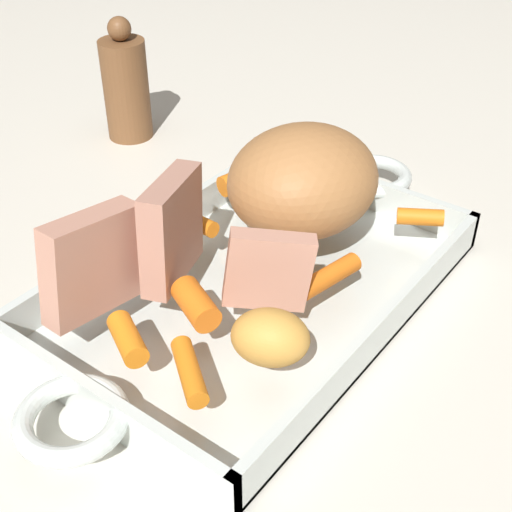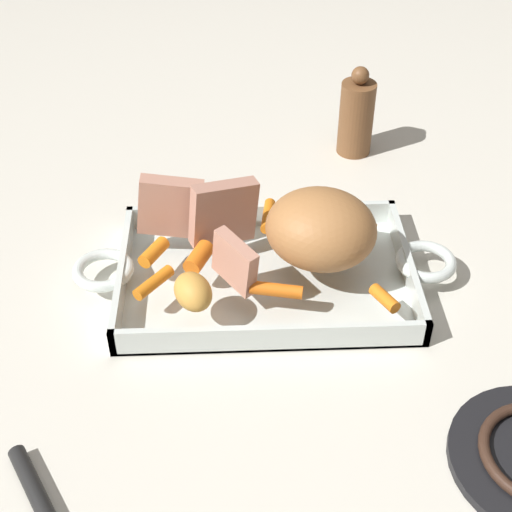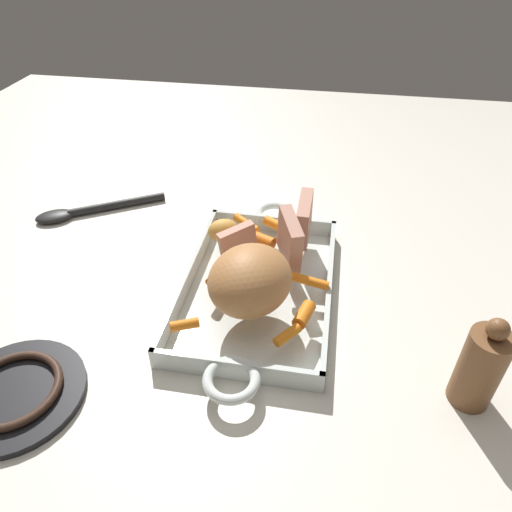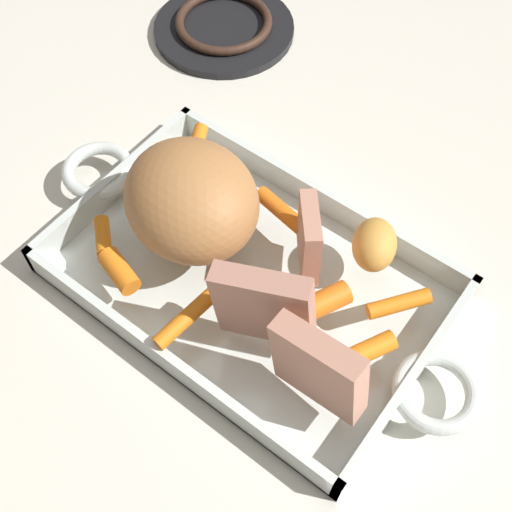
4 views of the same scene
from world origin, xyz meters
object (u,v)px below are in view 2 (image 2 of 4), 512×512
baby_carrot_center_left (361,222)px  baby_carrot_center_right (328,212)px  roast_slice_thick (170,207)px  potato_whole (193,292)px  baby_carrot_southeast (384,298)px  baby_carrot_long (154,252)px  baby_carrot_short (268,216)px  baby_carrot_southwest (154,282)px  baby_carrot_northwest (276,290)px  roasting_dish (266,275)px  roast_slice_outer (224,213)px  baby_carrot_northeast (199,258)px  roast_slice_thin (235,262)px  pepper_mill (356,116)px  pork_roast (321,229)px

baby_carrot_center_left → baby_carrot_center_right: bearing=-25.5°
roast_slice_thick → potato_whole: bearing=102.7°
potato_whole → baby_carrot_southeast: bearing=178.5°
baby_carrot_southeast → baby_carrot_long: (0.27, -0.09, 0.00)m
baby_carrot_center_left → baby_carrot_long: 0.27m
roast_slice_thick → baby_carrot_center_left: (-0.25, -0.00, -0.03)m
baby_carrot_center_right → baby_carrot_short: bearing=0.9°
baby_carrot_southwest → baby_carrot_northwest: 0.15m
roast_slice_thick → baby_carrot_center_right: size_ratio=1.79×
roasting_dish → roast_slice_outer: (0.05, -0.04, 0.07)m
baby_carrot_southeast → baby_carrot_center_right: (0.05, -0.17, 0.00)m
baby_carrot_southeast → baby_carrot_center_right: size_ratio=0.92×
baby_carrot_short → baby_carrot_northwest: 0.15m
baby_carrot_northeast → baby_carrot_long: (0.06, -0.02, -0.00)m
baby_carrot_southeast → baby_carrot_short: size_ratio=0.61×
potato_whole → baby_carrot_center_left: bearing=-146.7°
baby_carrot_southeast → baby_carrot_short: (0.13, -0.16, -0.00)m
baby_carrot_southeast → baby_carrot_northwest: size_ratio=0.66×
roasting_dish → baby_carrot_southeast: baby_carrot_southeast is taller
roast_slice_thin → potato_whole: 0.06m
roast_slice_thick → pepper_mill: size_ratio=0.55×
baby_carrot_center_left → pork_roast: bearing=46.1°
baby_carrot_center_right → potato_whole: 0.24m
roast_slice_outer → pepper_mill: bearing=-128.1°
roast_slice_outer → pepper_mill: 0.33m
baby_carrot_southwest → pepper_mill: (-0.29, -0.35, 0.02)m
baby_carrot_center_left → baby_carrot_northwest: (0.12, 0.13, 0.00)m
baby_carrot_northeast → baby_carrot_northwest: (-0.09, 0.06, -0.00)m
roast_slice_thick → baby_carrot_northwest: bearing=135.2°
roast_slice_thin → baby_carrot_southwest: size_ratio=1.08×
roast_slice_thin → potato_whole: roast_slice_thin is taller
pork_roast → baby_carrot_long: 0.21m
baby_carrot_southwest → baby_carrot_long: size_ratio=1.27×
roast_slice_outer → baby_carrot_northwest: 0.13m
pork_roast → baby_carrot_northeast: 0.15m
baby_carrot_southeast → baby_carrot_northwest: same height
baby_carrot_northwest → baby_carrot_center_right: (-0.08, -0.15, 0.00)m
roasting_dish → pork_roast: size_ratio=3.55×
baby_carrot_center_left → potato_whole: (0.21, 0.14, 0.01)m
pork_roast → roast_slice_thick: 0.19m
roast_slice_outer → baby_carrot_northwest: size_ratio=1.34×
baby_carrot_southwest → baby_carrot_long: (0.00, -0.05, 0.00)m
baby_carrot_southeast → potato_whole: (0.22, -0.01, 0.01)m
baby_carrot_northwest → baby_carrot_long: bearing=-26.7°
pork_roast → potato_whole: (0.15, 0.08, -0.03)m
baby_carrot_northwest → potato_whole: bearing=7.7°
baby_carrot_center_left → baby_carrot_northeast: bearing=18.2°
baby_carrot_southeast → baby_carrot_southwest: size_ratio=0.70×
baby_carrot_short → baby_carrot_center_right: baby_carrot_center_right is taller
roast_slice_thin → pepper_mill: 0.40m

